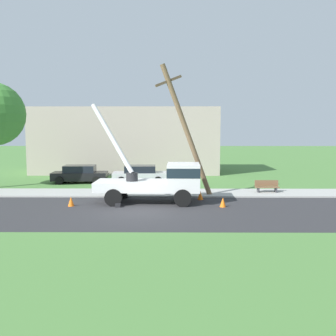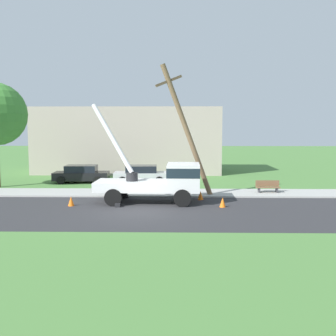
{
  "view_description": "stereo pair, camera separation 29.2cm",
  "coord_description": "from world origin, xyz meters",
  "px_view_note": "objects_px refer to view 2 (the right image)",
  "views": [
    {
      "loc": [
        1.76,
        -20.42,
        4.53
      ],
      "look_at": [
        1.6,
        2.66,
        2.07
      ],
      "focal_mm": 41.39,
      "sensor_mm": 36.0,
      "label": 1
    },
    {
      "loc": [
        2.05,
        -20.42,
        4.53
      ],
      "look_at": [
        1.6,
        2.66,
        2.07
      ],
      "focal_mm": 41.39,
      "sensor_mm": 36.0,
      "label": 2
    }
  ],
  "objects_px": {
    "traffic_cone_curbside": "(200,195)",
    "utility_truck": "(162,179)",
    "leaning_utility_pole": "(187,130)",
    "traffic_cone_behind": "(71,201)",
    "traffic_cone_ahead": "(223,202)",
    "park_bench": "(268,187)",
    "parked_sedan_silver": "(141,174)",
    "parked_sedan_black": "(81,174)"
  },
  "relations": [
    {
      "from": "utility_truck",
      "to": "leaning_utility_pole",
      "type": "xyz_separation_m",
      "value": [
        1.53,
        1.78,
        2.92
      ]
    },
    {
      "from": "traffic_cone_curbside",
      "to": "parked_sedan_silver",
      "type": "distance_m",
      "value": 8.43
    },
    {
      "from": "traffic_cone_curbside",
      "to": "parked_sedan_silver",
      "type": "height_order",
      "value": "parked_sedan_silver"
    },
    {
      "from": "utility_truck",
      "to": "traffic_cone_behind",
      "type": "distance_m",
      "value": 5.42
    },
    {
      "from": "leaning_utility_pole",
      "to": "traffic_cone_ahead",
      "type": "height_order",
      "value": "leaning_utility_pole"
    },
    {
      "from": "leaning_utility_pole",
      "to": "parked_sedan_silver",
      "type": "height_order",
      "value": "leaning_utility_pole"
    },
    {
      "from": "traffic_cone_curbside",
      "to": "traffic_cone_ahead",
      "type": "bearing_deg",
      "value": -63.48
    },
    {
      "from": "parked_sedan_silver",
      "to": "traffic_cone_behind",
      "type": "bearing_deg",
      "value": -109.26
    },
    {
      "from": "traffic_cone_ahead",
      "to": "parked_sedan_silver",
      "type": "bearing_deg",
      "value": 119.95
    },
    {
      "from": "parked_sedan_black",
      "to": "traffic_cone_behind",
      "type": "bearing_deg",
      "value": -79.85
    },
    {
      "from": "park_bench",
      "to": "leaning_utility_pole",
      "type": "bearing_deg",
      "value": -165.78
    },
    {
      "from": "traffic_cone_curbside",
      "to": "parked_sedan_silver",
      "type": "bearing_deg",
      "value": 120.97
    },
    {
      "from": "parked_sedan_black",
      "to": "traffic_cone_curbside",
      "type": "bearing_deg",
      "value": -38.28
    },
    {
      "from": "leaning_utility_pole",
      "to": "parked_sedan_silver",
      "type": "distance_m",
      "value": 8.1
    },
    {
      "from": "utility_truck",
      "to": "park_bench",
      "type": "bearing_deg",
      "value": 24.2
    },
    {
      "from": "traffic_cone_behind",
      "to": "traffic_cone_ahead",
      "type": "bearing_deg",
      "value": -1.12
    },
    {
      "from": "traffic_cone_behind",
      "to": "parked_sedan_black",
      "type": "relative_size",
      "value": 0.12
    },
    {
      "from": "utility_truck",
      "to": "traffic_cone_curbside",
      "type": "bearing_deg",
      "value": 21.12
    },
    {
      "from": "parked_sedan_silver",
      "to": "traffic_cone_ahead",
      "type": "bearing_deg",
      "value": -60.05
    },
    {
      "from": "traffic_cone_ahead",
      "to": "traffic_cone_curbside",
      "type": "relative_size",
      "value": 1.0
    },
    {
      "from": "leaning_utility_pole",
      "to": "traffic_cone_behind",
      "type": "bearing_deg",
      "value": -156.52
    },
    {
      "from": "traffic_cone_behind",
      "to": "parked_sedan_silver",
      "type": "relative_size",
      "value": 0.13
    },
    {
      "from": "leaning_utility_pole",
      "to": "park_bench",
      "type": "relative_size",
      "value": 5.29
    },
    {
      "from": "traffic_cone_curbside",
      "to": "parked_sedan_black",
      "type": "bearing_deg",
      "value": 141.72
    },
    {
      "from": "leaning_utility_pole",
      "to": "parked_sedan_black",
      "type": "distance_m",
      "value": 11.17
    },
    {
      "from": "traffic_cone_ahead",
      "to": "park_bench",
      "type": "bearing_deg",
      "value": 51.34
    },
    {
      "from": "traffic_cone_behind",
      "to": "traffic_cone_curbside",
      "type": "distance_m",
      "value": 7.85
    },
    {
      "from": "utility_truck",
      "to": "park_bench",
      "type": "xyz_separation_m",
      "value": [
        7.1,
        3.19,
        -0.95
      ]
    },
    {
      "from": "leaning_utility_pole",
      "to": "traffic_cone_ahead",
      "type": "distance_m",
      "value": 5.46
    },
    {
      "from": "utility_truck",
      "to": "traffic_cone_curbside",
      "type": "distance_m",
      "value": 2.8
    },
    {
      "from": "traffic_cone_curbside",
      "to": "park_bench",
      "type": "bearing_deg",
      "value": 25.72
    },
    {
      "from": "parked_sedan_black",
      "to": "park_bench",
      "type": "relative_size",
      "value": 2.8
    },
    {
      "from": "parked_sedan_black",
      "to": "parked_sedan_silver",
      "type": "distance_m",
      "value": 4.92
    },
    {
      "from": "leaning_utility_pole",
      "to": "traffic_cone_curbside",
      "type": "relative_size",
      "value": 15.13
    },
    {
      "from": "traffic_cone_behind",
      "to": "traffic_cone_curbside",
      "type": "xyz_separation_m",
      "value": [
        7.57,
        2.06,
        0.0
      ]
    },
    {
      "from": "traffic_cone_curbside",
      "to": "utility_truck",
      "type": "bearing_deg",
      "value": -158.88
    },
    {
      "from": "utility_truck",
      "to": "traffic_cone_curbside",
      "type": "height_order",
      "value": "utility_truck"
    },
    {
      "from": "traffic_cone_curbside",
      "to": "park_bench",
      "type": "relative_size",
      "value": 0.35
    },
    {
      "from": "traffic_cone_behind",
      "to": "park_bench",
      "type": "xyz_separation_m",
      "value": [
        12.28,
        4.33,
        0.18
      ]
    },
    {
      "from": "traffic_cone_ahead",
      "to": "traffic_cone_curbside",
      "type": "distance_m",
      "value": 2.49
    },
    {
      "from": "traffic_cone_behind",
      "to": "park_bench",
      "type": "relative_size",
      "value": 0.35
    },
    {
      "from": "leaning_utility_pole",
      "to": "traffic_cone_behind",
      "type": "height_order",
      "value": "leaning_utility_pole"
    }
  ]
}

